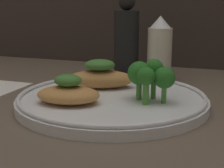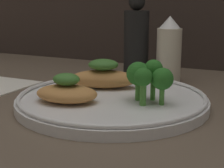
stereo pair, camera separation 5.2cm
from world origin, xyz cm
name	(u,v)px [view 1 (the left image)]	position (x,y,z in cm)	size (l,w,h in cm)	color
ground_plane	(112,109)	(0.00, 0.00, -0.50)	(180.00, 180.00, 1.00)	brown
plate	(112,99)	(0.00, 0.00, 0.99)	(29.08, 29.08, 2.00)	white
grilled_meat_front	(68,93)	(-4.70, -5.28, 2.91)	(9.96, 7.64, 4.22)	#BC7F42
grilled_meat_middle	(100,77)	(-3.83, 4.57, 3.33)	(12.48, 9.00, 4.88)	#BC7F42
broccoli_bunch	(150,75)	(5.92, -0.37, 5.29)	(7.17, 5.87, 6.03)	#4C8E38
sauce_bottle	(160,51)	(3.08, 18.93, 6.21)	(4.79, 4.79, 12.98)	beige
pepper_grinder	(126,42)	(-3.78, 18.93, 7.73)	(5.03, 5.03, 17.18)	black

